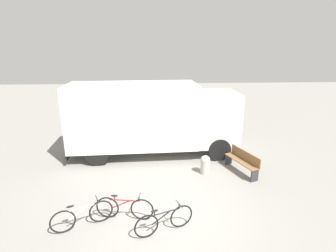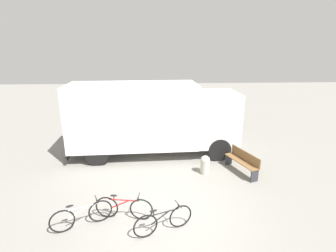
{
  "view_description": "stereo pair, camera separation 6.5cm",
  "coord_description": "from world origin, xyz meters",
  "px_view_note": "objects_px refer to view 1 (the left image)",
  "views": [
    {
      "loc": [
        -0.32,
        -6.76,
        5.08
      ],
      "look_at": [
        0.27,
        3.75,
        1.83
      ],
      "focal_mm": 28.0,
      "sensor_mm": 36.0,
      "label": 1
    },
    {
      "loc": [
        -0.25,
        -6.76,
        5.08
      ],
      "look_at": [
        0.27,
        3.75,
        1.83
      ],
      "focal_mm": 28.0,
      "sensor_mm": 36.0,
      "label": 2
    }
  ],
  "objects_px": {
    "bicycle_middle": "(125,208)",
    "bollard_near_bench": "(205,164)",
    "delivery_truck": "(151,116)",
    "park_bench": "(243,161)",
    "bicycle_far": "(164,220)",
    "bicycle_near": "(82,216)"
  },
  "relations": [
    {
      "from": "bollard_near_bench",
      "to": "park_bench",
      "type": "bearing_deg",
      "value": 0.87
    },
    {
      "from": "bicycle_middle",
      "to": "bicycle_far",
      "type": "relative_size",
      "value": 1.05
    },
    {
      "from": "park_bench",
      "to": "bicycle_near",
      "type": "height_order",
      "value": "park_bench"
    },
    {
      "from": "bicycle_near",
      "to": "delivery_truck",
      "type": "bearing_deg",
      "value": 45.34
    },
    {
      "from": "delivery_truck",
      "to": "bicycle_middle",
      "type": "distance_m",
      "value": 5.26
    },
    {
      "from": "bicycle_near",
      "to": "bicycle_middle",
      "type": "height_order",
      "value": "same"
    },
    {
      "from": "delivery_truck",
      "to": "bicycle_middle",
      "type": "bearing_deg",
      "value": -101.52
    },
    {
      "from": "delivery_truck",
      "to": "park_bench",
      "type": "distance_m",
      "value": 4.54
    },
    {
      "from": "park_bench",
      "to": "bicycle_middle",
      "type": "relative_size",
      "value": 1.03
    },
    {
      "from": "park_bench",
      "to": "bollard_near_bench",
      "type": "distance_m",
      "value": 1.57
    },
    {
      "from": "bicycle_near",
      "to": "bicycle_far",
      "type": "bearing_deg",
      "value": -32.37
    },
    {
      "from": "delivery_truck",
      "to": "park_bench",
      "type": "relative_size",
      "value": 4.36
    },
    {
      "from": "bicycle_near",
      "to": "bicycle_far",
      "type": "distance_m",
      "value": 2.38
    },
    {
      "from": "bicycle_near",
      "to": "bollard_near_bench",
      "type": "relative_size",
      "value": 2.09
    },
    {
      "from": "bicycle_middle",
      "to": "bicycle_far",
      "type": "bearing_deg",
      "value": -20.58
    },
    {
      "from": "bicycle_far",
      "to": "park_bench",
      "type": "bearing_deg",
      "value": 24.61
    },
    {
      "from": "bicycle_near",
      "to": "bicycle_middle",
      "type": "distance_m",
      "value": 1.22
    },
    {
      "from": "bicycle_far",
      "to": "bicycle_near",
      "type": "bearing_deg",
      "value": 150.38
    },
    {
      "from": "park_bench",
      "to": "delivery_truck",
      "type": "bearing_deg",
      "value": 40.9
    },
    {
      "from": "delivery_truck",
      "to": "bollard_near_bench",
      "type": "height_order",
      "value": "delivery_truck"
    },
    {
      "from": "bicycle_middle",
      "to": "bollard_near_bench",
      "type": "bearing_deg",
      "value": 52.04
    },
    {
      "from": "delivery_truck",
      "to": "park_bench",
      "type": "height_order",
      "value": "delivery_truck"
    }
  ]
}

